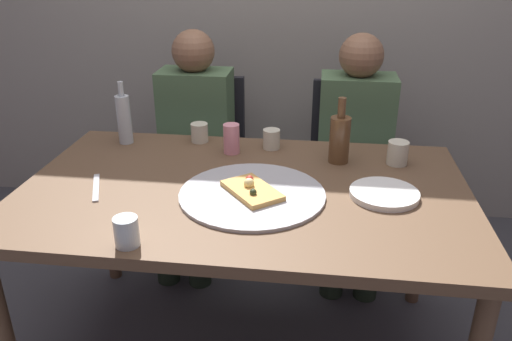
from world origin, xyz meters
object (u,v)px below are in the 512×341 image
(tumbler_near, at_px, (200,133))
(chair_right, at_px, (352,159))
(chair_left, at_px, (201,152))
(wine_bottle, at_px, (124,118))
(soda_can, at_px, (231,139))
(guest_in_sweater, at_px, (193,139))
(beer_bottle, at_px, (340,138))
(tumbler_far, at_px, (272,139))
(dining_table, at_px, (244,205))
(table_knife, at_px, (96,187))
(pizza_slice_last, at_px, (252,190))
(wine_glass, at_px, (398,153))
(short_glass, at_px, (126,232))
(guest_in_beanie, at_px, (355,147))
(plate_stack, at_px, (384,194))
(pizza_tray, at_px, (252,194))

(tumbler_near, bearing_deg, chair_right, 34.16)
(chair_left, bearing_deg, wine_bottle, 69.44)
(soda_can, xyz_separation_m, guest_in_sweater, (-0.28, 0.43, -0.18))
(beer_bottle, relative_size, guest_in_sweater, 0.22)
(tumbler_far, bearing_deg, dining_table, -98.76)
(beer_bottle, bearing_deg, guest_in_sweater, 146.81)
(tumbler_near, bearing_deg, guest_in_sweater, 109.96)
(table_knife, bearing_deg, pizza_slice_last, 69.04)
(wine_glass, distance_m, chair_left, 1.15)
(tumbler_near, distance_m, chair_left, 0.56)
(wine_glass, bearing_deg, chair_right, 101.95)
(pizza_slice_last, height_order, tumbler_far, tumbler_far)
(tumbler_far, bearing_deg, wine_bottle, -178.53)
(wine_bottle, relative_size, short_glass, 3.04)
(tumbler_far, distance_m, soda_can, 0.17)
(tumbler_near, bearing_deg, soda_can, -34.39)
(guest_in_beanie, bearing_deg, plate_stack, 94.07)
(pizza_slice_last, height_order, table_knife, pizza_slice_last)
(dining_table, height_order, short_glass, short_glass)
(tumbler_near, bearing_deg, pizza_slice_last, -58.67)
(short_glass, xyz_separation_m, plate_stack, (0.76, 0.41, -0.03))
(dining_table, distance_m, tumbler_far, 0.40)
(beer_bottle, relative_size, tumbler_near, 3.21)
(beer_bottle, height_order, wine_glass, beer_bottle)
(dining_table, xyz_separation_m, pizza_tray, (0.04, -0.07, 0.08))
(guest_in_sweater, bearing_deg, wine_glass, 153.92)
(pizza_slice_last, xyz_separation_m, short_glass, (-0.31, -0.35, 0.02))
(pizza_slice_last, xyz_separation_m, wine_bottle, (-0.61, 0.43, 0.09))
(plate_stack, xyz_separation_m, guest_in_beanie, (-0.05, 0.75, -0.13))
(plate_stack, bearing_deg, guest_in_beanie, 94.07)
(tumbler_near, bearing_deg, short_glass, -90.99)
(chair_left, distance_m, guest_in_beanie, 0.83)
(beer_bottle, relative_size, tumbler_far, 3.18)
(beer_bottle, distance_m, plate_stack, 0.33)
(chair_right, bearing_deg, chair_left, 0.00)
(tumbler_near, xyz_separation_m, plate_stack, (0.74, -0.43, -0.03))
(pizza_slice_last, height_order, guest_in_sweater, guest_in_sweater)
(chair_right, distance_m, guest_in_sweater, 0.83)
(pizza_tray, bearing_deg, wine_glass, 33.39)
(dining_table, relative_size, tumbler_near, 19.56)
(plate_stack, bearing_deg, guest_in_sweater, 138.92)
(tumbler_far, height_order, guest_in_sweater, guest_in_sweater)
(wine_glass, bearing_deg, chair_left, 146.92)
(table_knife, height_order, chair_left, chair_left)
(pizza_slice_last, relative_size, chair_right, 0.28)
(tumbler_near, relative_size, wine_glass, 0.88)
(wine_bottle, bearing_deg, wine_glass, -4.31)
(pizza_tray, relative_size, table_knife, 2.28)
(dining_table, bearing_deg, wine_bottle, 147.47)
(short_glass, xyz_separation_m, soda_can, (0.17, 0.73, 0.02))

